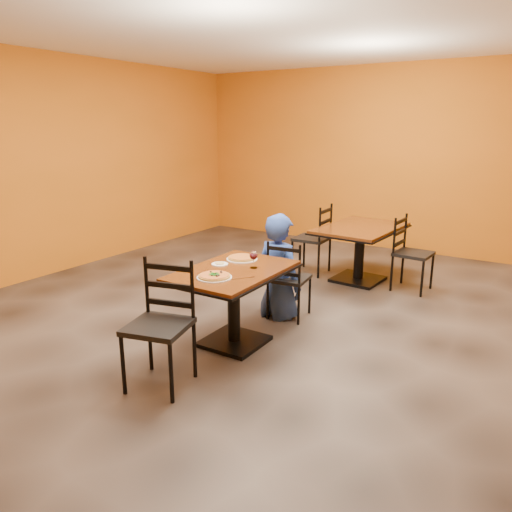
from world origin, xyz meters
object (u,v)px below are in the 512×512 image
Objects in this scene: pizza_main at (214,276)px; plate_far at (242,259)px; chair_second_right at (413,254)px; chair_main_near at (158,327)px; chair_second_left at (312,239)px; plate_main at (214,277)px; chair_main_far at (289,279)px; table_second at (360,240)px; table_main at (234,289)px; side_plate at (220,264)px; diner at (279,265)px; pizza_far at (242,257)px; wine_glass at (254,259)px.

pizza_main reaches higher than plate_far.
chair_second_right is 3.00m from pizza_main.
chair_second_left is (-0.35, 3.47, -0.02)m from chair_main_near.
plate_main is 0.64m from plate_far.
chair_main_far is 0.92× the size of chair_second_right.
table_main is at bearing -96.91° from table_second.
diner is at bearing 76.13° from side_plate.
chair_main_near is at bearing -87.21° from pizza_far.
side_plate is at bearing -106.60° from plate_far.
side_plate is (-0.21, 0.36, 0.00)m from plate_main.
plate_main is (0.01, -0.31, 0.20)m from table_main.
chair_main_near is 1.86m from chair_main_far.
plate_far is 1.94× the size of side_plate.
chair_second_right is (0.71, -0.00, -0.09)m from table_second.
chair_second_left is 1.69m from diner.
chair_second_left is (-0.71, -0.00, -0.07)m from table_second.
pizza_far is (-0.12, -0.55, 0.20)m from diner.
table_second is at bearing -88.21° from diner.
plate_main is at bearing -95.94° from table_second.
diner is 1.19m from pizza_main.
pizza_far is at bearing 101.75° from pizza_main.
chair_main_far is 3.07× the size of pizza_main.
pizza_far is at bearing 110.33° from table_main.
plate_far is (-0.42, -2.19, 0.19)m from table_second.
diner is 1.19m from plate_main.
wine_glass is at bearing 74.39° from pizza_main.
side_plate is (-0.31, -0.83, 0.32)m from chair_main_far.
table_main is 1.25× the size of chair_second_left.
wine_glass is at bearing 163.54° from chair_second_right.
plate_main is at bearing -78.25° from pizza_far.
wine_glass is at bearing -94.07° from table_second.
table_main is at bearing 72.16° from chair_main_near.
table_second is 4.53× the size of plate_far.
wine_glass reaches higher than table_main.
chair_main_far is 5.44× the size of side_plate.
plate_main reaches higher than table_second.
wine_glass is (-0.88, -2.37, 0.37)m from chair_second_right.
chair_main_near reaches higher than table_second.
table_second is (0.30, 2.51, 0.00)m from table_main.
chair_main_near is 1.16m from wine_glass.
table_main is at bearing 102.13° from diner.
side_plate is 0.35m from wine_glass.
table_main is 2.54m from chair_second_left.
table_main is at bearing -69.67° from pizza_far.
table_main is 0.36m from plate_main.
pizza_main is 0.64m from pizza_far.
diner is at bearing 77.47° from pizza_far.
chair_main_near is 1.06m from side_plate.
chair_second_left is (-0.41, 2.51, -0.06)m from table_main.
pizza_far is at bearing 73.40° from side_plate.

